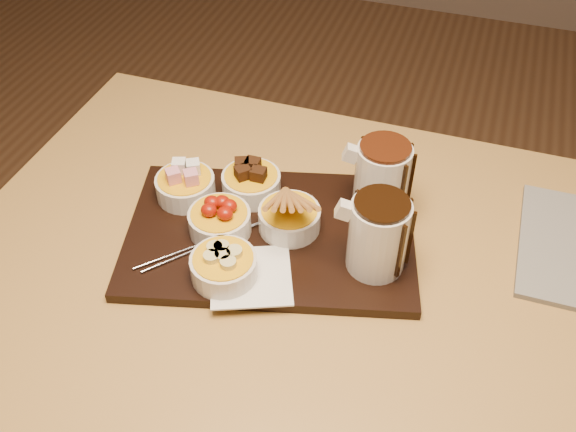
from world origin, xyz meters
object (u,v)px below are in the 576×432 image
(dining_table, at_px, (326,305))
(pitcher_dark_chocolate, at_px, (378,236))
(serving_board, at_px, (270,235))
(bowl_strawberries, at_px, (220,222))
(pitcher_milk_chocolate, at_px, (382,179))

(dining_table, distance_m, pitcher_dark_chocolate, 0.19)
(dining_table, bearing_deg, serving_board, 166.36)
(bowl_strawberries, bearing_deg, serving_board, 18.14)
(serving_board, distance_m, pitcher_milk_chocolate, 0.20)
(dining_table, relative_size, serving_board, 2.61)
(dining_table, height_order, pitcher_dark_chocolate, pitcher_dark_chocolate)
(bowl_strawberries, distance_m, pitcher_milk_chocolate, 0.27)
(pitcher_dark_chocolate, bearing_deg, serving_board, 160.02)
(dining_table, xyz_separation_m, bowl_strawberries, (-0.18, 0.00, 0.14))
(bowl_strawberries, xyz_separation_m, pitcher_dark_chocolate, (0.25, 0.01, 0.04))
(pitcher_milk_chocolate, bearing_deg, pitcher_dark_chocolate, -94.40)
(dining_table, xyz_separation_m, serving_board, (-0.11, 0.03, 0.11))
(pitcher_dark_chocolate, distance_m, pitcher_milk_chocolate, 0.13)
(dining_table, distance_m, pitcher_milk_chocolate, 0.23)
(pitcher_dark_chocolate, height_order, pitcher_milk_chocolate, same)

